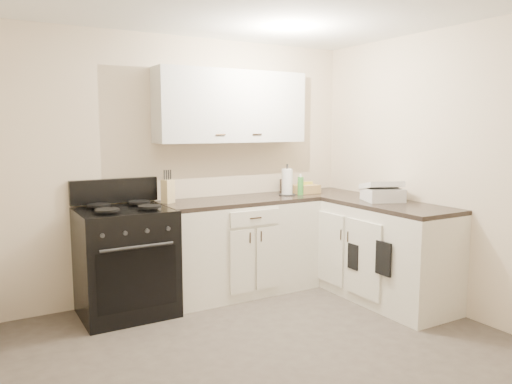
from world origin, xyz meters
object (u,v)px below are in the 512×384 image
wicker_basket (306,189)px  countertop_grill (383,195)px  knife_block (168,191)px  stove (126,263)px  paper_towel (287,182)px

wicker_basket → countertop_grill: bearing=-69.9°
knife_block → countertop_grill: (1.81, -0.92, -0.05)m
knife_block → countertop_grill: size_ratio=0.64×
stove → wicker_basket: 2.03m
knife_block → wicker_basket: knife_block is taller
knife_block → paper_towel: paper_towel is taller
paper_towel → wicker_basket: 0.27m
knife_block → countertop_grill: knife_block is taller
stove → wicker_basket: (1.96, 0.04, 0.52)m
knife_block → stove: bearing=172.5°
stove → countertop_grill: size_ratio=2.83×
wicker_basket → paper_towel: bearing=-175.2°
countertop_grill → wicker_basket: bearing=131.6°
stove → knife_block: (0.45, 0.13, 0.59)m
paper_towel → wicker_basket: bearing=4.8°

